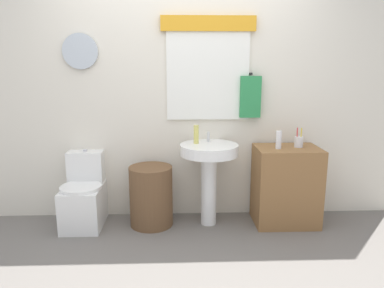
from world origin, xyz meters
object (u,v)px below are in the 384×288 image
Objects in this scene: toilet at (84,197)px; soap_bottle at (196,134)px; laundry_hamper at (151,196)px; toothbrush_cup at (299,142)px; wooden_cabinet at (286,186)px; lotion_bottle at (279,140)px; pedestal_sink at (209,164)px.

toilet is 1.24m from soap_bottle.
laundry_hamper is 3.32× the size of soap_bottle.
soap_bottle reaches higher than toilet.
laundry_hamper is at bearing -179.19° from toothbrush_cup.
soap_bottle is 0.94× the size of toothbrush_cup.
soap_bottle is at bearing 176.70° from wooden_cabinet.
wooden_cabinet is 0.44m from toothbrush_cup.
toilet is at bearing 177.79° from lotion_bottle.
toilet is 4.10× the size of soap_bottle.
toothbrush_cup reaches higher than toilet.
wooden_cabinet is at bearing -0.92° from toilet.
toilet is at bearing 179.08° from wooden_cabinet.
pedestal_sink is 0.69m from lotion_bottle.
lotion_bottle is (1.84, -0.07, 0.56)m from toilet.
soap_bottle reaches higher than laundry_hamper.
pedestal_sink is at bearing -22.62° from soap_bottle.
soap_bottle is at bearing 173.28° from lotion_bottle.
toilet is at bearing 179.68° from toothbrush_cup.
lotion_bottle reaches higher than laundry_hamper.
lotion_bottle reaches higher than wooden_cabinet.
toothbrush_cup is (0.10, 0.02, 0.43)m from wooden_cabinet.
soap_bottle reaches higher than lotion_bottle.
toilet is 0.90× the size of pedestal_sink.
soap_bottle is (1.08, 0.02, 0.60)m from toilet.
soap_bottle is 0.77m from lotion_bottle.
pedestal_sink is 0.78m from wooden_cabinet.
lotion_bottle is at bearing -164.03° from toothbrush_cup.
pedestal_sink reaches higher than toilet.
laundry_hamper is 0.73× the size of pedestal_sink.
laundry_hamper is at bearing 178.09° from lotion_bottle.
toilet is 4.27× the size of lotion_bottle.
pedestal_sink is 1.05× the size of wooden_cabinet.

